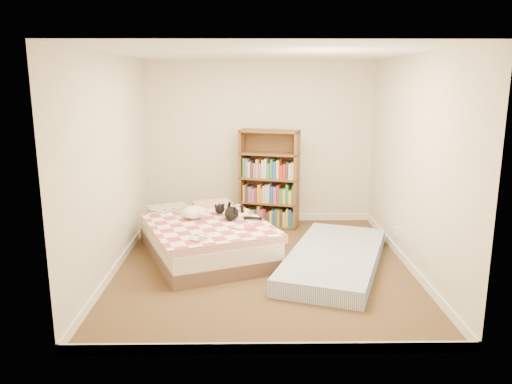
{
  "coord_description": "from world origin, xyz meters",
  "views": [
    {
      "loc": [
        -0.16,
        -5.71,
        2.22
      ],
      "look_at": [
        -0.08,
        0.3,
        0.85
      ],
      "focal_mm": 35.0,
      "sensor_mm": 36.0,
      "label": 1
    }
  ],
  "objects_px": {
    "bookshelf": "(269,191)",
    "black_cat": "(232,212)",
    "bed": "(206,237)",
    "white_dog": "(195,212)",
    "floor_mattress": "(334,259)"
  },
  "relations": [
    {
      "from": "bookshelf",
      "to": "floor_mattress",
      "type": "height_order",
      "value": "bookshelf"
    },
    {
      "from": "bookshelf",
      "to": "floor_mattress",
      "type": "distance_m",
      "value": 1.95
    },
    {
      "from": "black_cat",
      "to": "white_dog",
      "type": "relative_size",
      "value": 1.94
    },
    {
      "from": "bookshelf",
      "to": "white_dog",
      "type": "xyz_separation_m",
      "value": [
        -1.01,
        -1.22,
        -0.0
      ]
    },
    {
      "from": "bookshelf",
      "to": "white_dog",
      "type": "height_order",
      "value": "bookshelf"
    },
    {
      "from": "bed",
      "to": "floor_mattress",
      "type": "distance_m",
      "value": 1.65
    },
    {
      "from": "bed",
      "to": "white_dog",
      "type": "bearing_deg",
      "value": 130.59
    },
    {
      "from": "bookshelf",
      "to": "black_cat",
      "type": "xyz_separation_m",
      "value": [
        -0.53,
        -1.18,
        -0.02
      ]
    },
    {
      "from": "bookshelf",
      "to": "black_cat",
      "type": "bearing_deg",
      "value": -97.99
    },
    {
      "from": "bed",
      "to": "bookshelf",
      "type": "height_order",
      "value": "bookshelf"
    },
    {
      "from": "bed",
      "to": "black_cat",
      "type": "relative_size",
      "value": 3.3
    },
    {
      "from": "floor_mattress",
      "to": "black_cat",
      "type": "distance_m",
      "value": 1.44
    },
    {
      "from": "bed",
      "to": "black_cat",
      "type": "distance_m",
      "value": 0.46
    },
    {
      "from": "white_dog",
      "to": "bookshelf",
      "type": "bearing_deg",
      "value": 46.33
    },
    {
      "from": "bookshelf",
      "to": "white_dog",
      "type": "bearing_deg",
      "value": -113.47
    }
  ]
}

